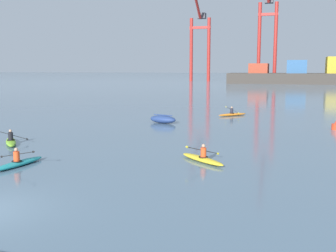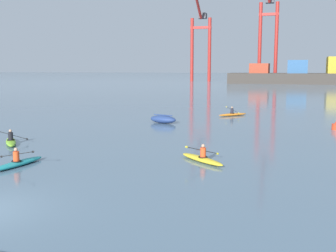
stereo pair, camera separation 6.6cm
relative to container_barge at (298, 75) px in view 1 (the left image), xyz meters
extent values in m
cube|color=#38332D|center=(-0.49, 0.00, -0.98)|extent=(41.48, 11.93, 3.22)
cube|color=#993823|center=(-11.90, 0.00, 2.14)|extent=(5.81, 8.35, 3.00)
cube|color=#2D5684|center=(-0.49, 0.00, 2.62)|extent=(5.81, 8.35, 3.98)
cylinder|color=maroon|center=(-37.44, 14.30, 8.70)|extent=(1.20, 1.20, 22.58)
cylinder|color=maroon|center=(-30.96, 14.30, 8.70)|extent=(1.20, 1.20, 22.58)
cube|color=maroon|center=(-34.20, 14.30, 16.60)|extent=(7.67, 0.90, 0.90)
cylinder|color=maroon|center=(-34.20, 7.73, 24.91)|extent=(0.90, 13.69, 10.57)
cube|color=#47474C|center=(-34.20, 16.80, 20.99)|extent=(2.80, 2.80, 2.00)
cylinder|color=maroon|center=(-13.00, 11.18, 10.71)|extent=(1.20, 1.20, 26.59)
cylinder|color=maroon|center=(-7.62, 11.18, 10.71)|extent=(1.20, 1.20, 26.59)
cube|color=maroon|center=(-10.31, 11.18, 20.02)|extent=(6.59, 0.90, 0.90)
cube|color=#47474C|center=(-10.31, 13.68, 25.00)|extent=(2.80, 2.80, 2.00)
ellipsoid|color=navy|center=(-12.05, -100.23, -2.24)|extent=(2.81, 1.81, 0.70)
cube|color=navy|center=(-12.05, -100.23, -1.86)|extent=(1.88, 0.62, 0.06)
ellipsoid|color=orange|center=(-6.97, -92.68, -2.46)|extent=(2.81, 2.84, 0.26)
torus|color=black|center=(-7.04, -92.75, -2.32)|extent=(0.69, 0.69, 0.05)
cylinder|color=#23232D|center=(-7.04, -92.75, -2.08)|extent=(0.30, 0.30, 0.50)
sphere|color=tan|center=(-7.04, -92.75, -1.73)|extent=(0.19, 0.19, 0.19)
cylinder|color=black|center=(-7.00, -92.71, -1.98)|extent=(1.49, 1.47, 0.48)
ellipsoid|color=yellow|center=(-7.73, -91.99, -1.76)|extent=(0.17, 0.17, 0.15)
ellipsoid|color=yellow|center=(-6.27, -93.44, -2.20)|extent=(0.17, 0.17, 0.15)
ellipsoid|color=teal|center=(-14.07, -117.78, -2.46)|extent=(0.99, 3.45, 0.26)
torus|color=black|center=(-14.08, -117.88, -2.32)|extent=(0.54, 0.54, 0.05)
cylinder|color=#DB471E|center=(-14.08, -117.88, -2.08)|extent=(0.30, 0.30, 0.50)
sphere|color=tan|center=(-14.08, -117.88, -1.73)|extent=(0.19, 0.19, 0.19)
cylinder|color=black|center=(-14.07, -117.83, -1.98)|extent=(2.05, 0.27, 0.45)
ellipsoid|color=black|center=(-15.09, -117.71, -2.19)|extent=(0.20, 0.06, 0.14)
ellipsoid|color=black|center=(-13.05, -117.95, -1.77)|extent=(0.20, 0.06, 0.14)
ellipsoid|color=#7ABC2D|center=(-18.40, -112.69, -2.46)|extent=(2.60, 3.02, 0.26)
torus|color=black|center=(-18.34, -112.77, -2.32)|extent=(0.69, 0.69, 0.05)
cylinder|color=black|center=(-18.34, -112.77, -2.08)|extent=(0.30, 0.30, 0.50)
sphere|color=tan|center=(-18.34, -112.77, -1.73)|extent=(0.19, 0.19, 0.19)
cylinder|color=black|center=(-18.37, -112.73, -1.98)|extent=(1.57, 1.27, 0.74)
ellipsoid|color=black|center=(-17.60, -112.11, -2.33)|extent=(0.19, 0.16, 0.16)
ellipsoid|color=yellow|center=(-5.49, -114.15, -2.46)|extent=(2.97, 2.67, 0.26)
torus|color=black|center=(-5.41, -114.22, -2.32)|extent=(0.69, 0.69, 0.05)
cylinder|color=#DB471E|center=(-5.41, -114.22, -2.08)|extent=(0.30, 0.30, 0.50)
sphere|color=tan|center=(-5.41, -114.22, -1.73)|extent=(0.19, 0.19, 0.19)
cylinder|color=black|center=(-5.45, -114.18, -1.98)|extent=(1.35, 1.56, 0.60)
ellipsoid|color=yellow|center=(-6.11, -114.95, -1.69)|extent=(0.16, 0.18, 0.15)
ellipsoid|color=yellow|center=(-4.79, -113.42, -2.26)|extent=(0.16, 0.18, 0.15)
camera|label=1|loc=(-1.04, -134.98, 2.28)|focal=44.39mm
camera|label=2|loc=(-0.98, -134.96, 2.28)|focal=44.39mm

